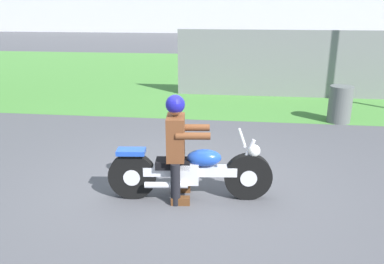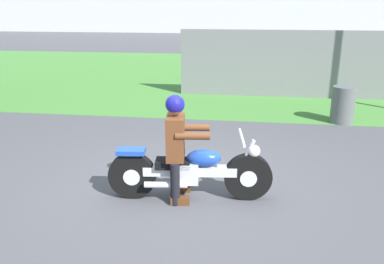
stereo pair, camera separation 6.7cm
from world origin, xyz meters
The scene contains 6 objects.
ground centered at (0.00, 0.00, 0.00)m, with size 120.00×120.00×0.00m, color #4C4C51.
grass_verge centered at (0.00, 9.40, 0.00)m, with size 60.00×12.00×0.01m, color #478438.
motorcycle_lead centered at (0.20, -0.25, 0.38)m, with size 2.12×0.66×0.87m.
rider_lead centered at (0.04, -0.26, 0.81)m, with size 0.58×0.50×1.39m.
trash_can centered at (2.95, 3.62, 0.39)m, with size 0.49×0.49×0.79m, color #595E5B.
fence_segment centered at (2.55, 5.98, 0.90)m, with size 7.00×0.06×1.80m, color slate.
Camera 1 is at (0.79, -4.81, 2.43)m, focal length 36.31 mm.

